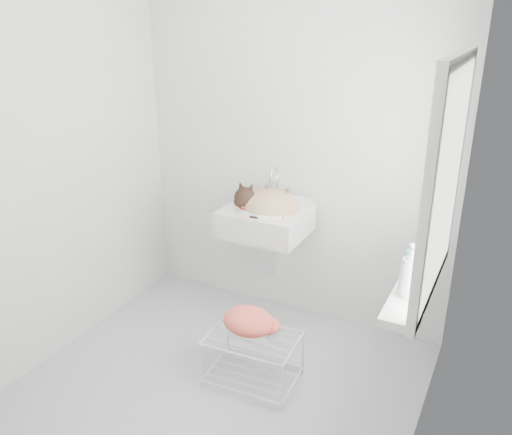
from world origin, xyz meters
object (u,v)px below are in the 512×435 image
at_px(cat, 267,204).
at_px(bottle_c, 423,263).
at_px(sink, 266,209).
at_px(wire_rack, 253,359).
at_px(bottle_a, 407,295).
at_px(bottle_b, 416,278).

relative_size(cat, bottle_c, 2.56).
height_order(sink, wire_rack, sink).
bearing_deg(bottle_c, wire_rack, -162.96).
height_order(bottle_a, bottle_c, bottle_a).
bearing_deg(sink, bottle_b, -26.50).
xyz_separation_m(bottle_a, bottle_c, (0.00, 0.37, 0.00)).
bearing_deg(bottle_c, bottle_b, -90.00).
bearing_deg(cat, sink, 115.84).
distance_m(sink, bottle_a, 1.29).
xyz_separation_m(bottle_b, bottle_c, (0.00, 0.18, 0.00)).
bearing_deg(bottle_b, cat, 153.94).
relative_size(bottle_a, bottle_b, 0.97).
height_order(wire_rack, bottle_a, bottle_a).
bearing_deg(wire_rack, sink, 109.53).
distance_m(sink, wire_rack, 0.96).
height_order(sink, bottle_c, sink).
distance_m(sink, cat, 0.04).
bearing_deg(bottle_a, wire_rack, 172.72).
xyz_separation_m(cat, bottle_b, (1.05, -0.52, -0.04)).
height_order(sink, cat, cat).
relative_size(cat, wire_rack, 0.89).
distance_m(sink, bottle_c, 1.12).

